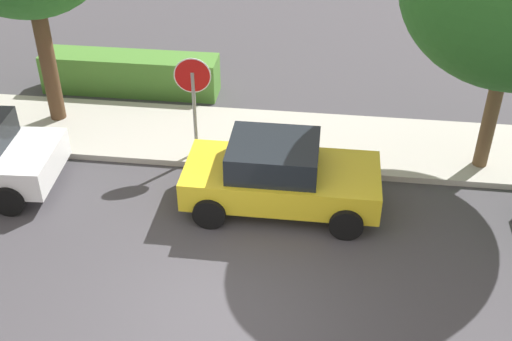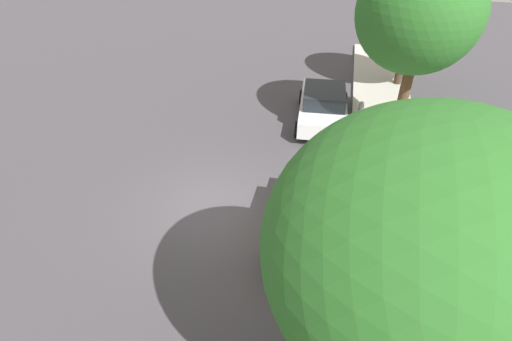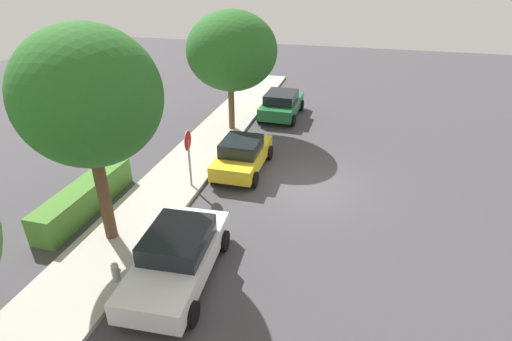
{
  "view_description": "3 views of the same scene",
  "coord_description": "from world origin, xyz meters",
  "px_view_note": "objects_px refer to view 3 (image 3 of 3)",
  "views": [
    {
      "loc": [
        1.42,
        -7.37,
        7.85
      ],
      "look_at": [
        0.23,
        2.07,
        1.39
      ],
      "focal_mm": 45.0,
      "sensor_mm": 36.0,
      "label": 1
    },
    {
      "loc": [
        8.75,
        3.22,
        7.96
      ],
      "look_at": [
        -0.16,
        1.32,
        1.43
      ],
      "focal_mm": 28.0,
      "sensor_mm": 36.0,
      "label": 2
    },
    {
      "loc": [
        -13.89,
        -1.45,
        7.9
      ],
      "look_at": [
        -1.4,
        1.83,
        1.13
      ],
      "focal_mm": 28.0,
      "sensor_mm": 36.0,
      "label": 3
    }
  ],
  "objects_px": {
    "parked_car_yellow": "(242,155)",
    "parked_car_white": "(177,256)",
    "fire_hydrant": "(116,273)",
    "stop_sign": "(189,150)",
    "street_tree_far": "(89,97)",
    "street_tree_mid_block": "(232,51)",
    "parked_car_green": "(281,104)"
  },
  "relations": [
    {
      "from": "fire_hydrant",
      "to": "stop_sign",
      "type": "bearing_deg",
      "value": 0.85
    },
    {
      "from": "parked_car_yellow",
      "to": "street_tree_far",
      "type": "relative_size",
      "value": 0.58
    },
    {
      "from": "fire_hydrant",
      "to": "street_tree_mid_block",
      "type": "bearing_deg",
      "value": 1.41
    },
    {
      "from": "parked_car_green",
      "to": "street_tree_far",
      "type": "relative_size",
      "value": 0.59
    },
    {
      "from": "parked_car_green",
      "to": "street_tree_mid_block",
      "type": "distance_m",
      "value": 4.77
    },
    {
      "from": "parked_car_white",
      "to": "street_tree_far",
      "type": "bearing_deg",
      "value": 67.79
    },
    {
      "from": "parked_car_white",
      "to": "fire_hydrant",
      "type": "distance_m",
      "value": 1.73
    },
    {
      "from": "parked_car_white",
      "to": "street_tree_far",
      "type": "height_order",
      "value": "street_tree_far"
    },
    {
      "from": "parked_car_yellow",
      "to": "parked_car_white",
      "type": "xyz_separation_m",
      "value": [
        -6.7,
        -0.12,
        0.02
      ]
    },
    {
      "from": "fire_hydrant",
      "to": "parked_car_white",
      "type": "bearing_deg",
      "value": -65.74
    },
    {
      "from": "street_tree_mid_block",
      "to": "fire_hydrant",
      "type": "bearing_deg",
      "value": -178.59
    },
    {
      "from": "stop_sign",
      "to": "parked_car_green",
      "type": "xyz_separation_m",
      "value": [
        8.92,
        -1.77,
        -0.91
      ]
    },
    {
      "from": "parked_car_yellow",
      "to": "fire_hydrant",
      "type": "distance_m",
      "value": 7.54
    },
    {
      "from": "street_tree_mid_block",
      "to": "fire_hydrant",
      "type": "relative_size",
      "value": 8.4
    },
    {
      "from": "parked_car_white",
      "to": "stop_sign",
      "type": "bearing_deg",
      "value": 18.98
    },
    {
      "from": "fire_hydrant",
      "to": "parked_car_yellow",
      "type": "bearing_deg",
      "value": -10.89
    },
    {
      "from": "stop_sign",
      "to": "parked_car_yellow",
      "type": "bearing_deg",
      "value": -37.14
    },
    {
      "from": "parked_car_yellow",
      "to": "parked_car_green",
      "type": "height_order",
      "value": "parked_car_green"
    },
    {
      "from": "parked_car_yellow",
      "to": "parked_car_white",
      "type": "bearing_deg",
      "value": -178.98
    },
    {
      "from": "parked_car_yellow",
      "to": "street_tree_far",
      "type": "distance_m",
      "value": 7.32
    },
    {
      "from": "parked_car_green",
      "to": "street_tree_mid_block",
      "type": "xyz_separation_m",
      "value": [
        -2.76,
        1.97,
        3.35
      ]
    },
    {
      "from": "parked_car_green",
      "to": "fire_hydrant",
      "type": "height_order",
      "value": "parked_car_green"
    },
    {
      "from": "street_tree_far",
      "to": "parked_car_white",
      "type": "bearing_deg",
      "value": -112.21
    },
    {
      "from": "stop_sign",
      "to": "parked_car_white",
      "type": "bearing_deg",
      "value": -161.02
    },
    {
      "from": "parked_car_white",
      "to": "street_tree_mid_block",
      "type": "distance_m",
      "value": 11.52
    },
    {
      "from": "parked_car_white",
      "to": "fire_hydrant",
      "type": "relative_size",
      "value": 6.15
    },
    {
      "from": "parked_car_green",
      "to": "parked_car_yellow",
      "type": "bearing_deg",
      "value": 177.83
    },
    {
      "from": "street_tree_far",
      "to": "stop_sign",
      "type": "bearing_deg",
      "value": -15.98
    },
    {
      "from": "stop_sign",
      "to": "parked_car_yellow",
      "type": "distance_m",
      "value": 2.66
    },
    {
      "from": "parked_car_yellow",
      "to": "fire_hydrant",
      "type": "bearing_deg",
      "value": 169.11
    },
    {
      "from": "parked_car_yellow",
      "to": "parked_car_green",
      "type": "relative_size",
      "value": 0.98
    },
    {
      "from": "street_tree_mid_block",
      "to": "street_tree_far",
      "type": "distance_m",
      "value": 9.84
    }
  ]
}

